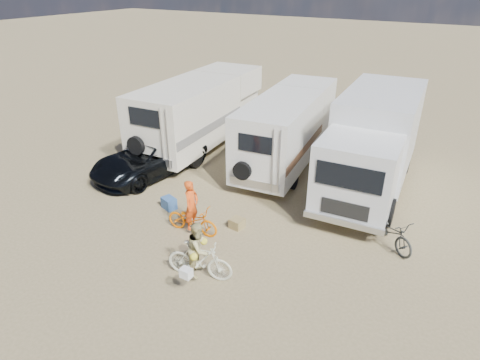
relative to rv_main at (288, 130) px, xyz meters
The scene contains 12 objects.
ground 7.39m from the rv_main, 88.85° to the right, with size 140.00×140.00×0.00m, color #8F7C55.
rv_main is the anchor object (origin of this frame).
rv_left 4.42m from the rv_main, behind, with size 2.64×7.81×3.08m, color white, non-canonical shape.
box_truck 3.71m from the rv_main, 10.69° to the right, with size 2.57×7.33×3.54m, color silver, non-canonical shape.
dark_suv 5.82m from the rv_main, 138.84° to the right, with size 2.27×4.92×1.37m, color black.
bike_man 6.46m from the rv_main, 92.30° to the right, with size 0.61×1.74×0.92m, color #E26400.
bike_woman 8.13m from the rv_main, 81.53° to the right, with size 0.52×1.82×1.10m, color beige.
rider_man 6.42m from the rv_main, 92.30° to the right, with size 0.59×0.39×1.62m, color #E64A13.
rider_woman 8.11m from the rv_main, 81.53° to the right, with size 0.74×0.57×1.52m, color tan.
bike_parked 6.57m from the rv_main, 37.18° to the right, with size 0.67×1.91×1.00m, color #2A2C2A.
cooler 6.05m from the rv_main, 108.29° to the right, with size 0.50×0.37×0.40m, color #30548B.
crate 5.66m from the rv_main, 81.54° to the right, with size 0.40×0.40×0.32m, color olive.
Camera 1 is at (6.37, -7.61, 7.30)m, focal length 30.43 mm.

